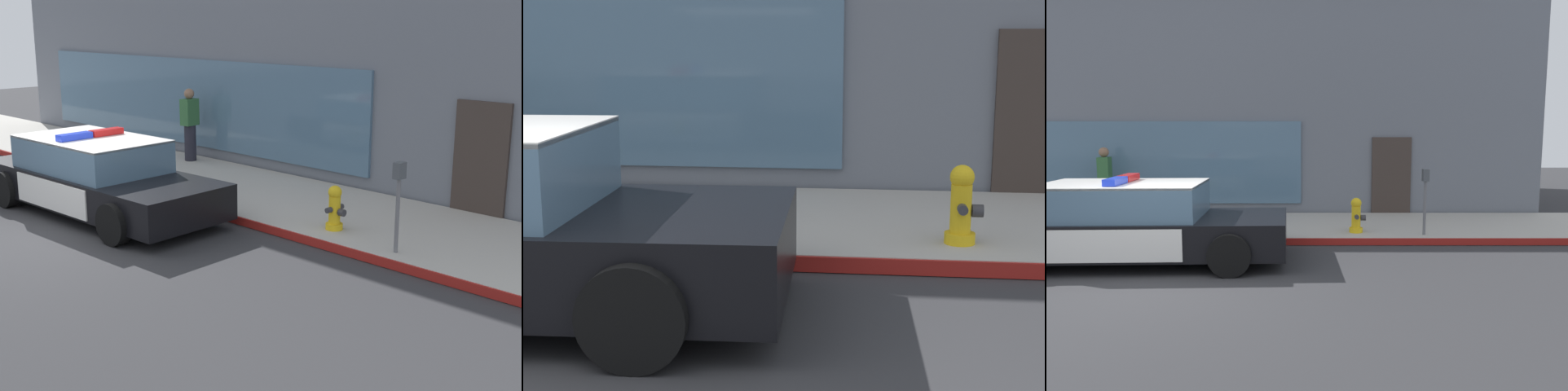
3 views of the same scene
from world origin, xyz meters
TOP-DOWN VIEW (x-y plane):
  - ground at (0.00, 0.00)m, footprint 48.00×48.00m
  - sidewalk at (0.00, 4.09)m, footprint 48.00×3.08m
  - curb_red_paint at (0.00, 2.53)m, footprint 28.80×0.04m
  - police_cruiser at (-0.81, 1.27)m, footprint 5.19×2.24m
  - fire_hydrant at (3.20, 3.10)m, footprint 0.34×0.39m
  - pedestrian_on_sidewalk at (-2.81, 5.10)m, footprint 0.31×0.43m
  - parking_meter at (4.56, 2.84)m, footprint 0.12×0.18m

SIDE VIEW (x-z plane):
  - ground at x=0.00m, z-range 0.00..0.00m
  - sidewalk at x=0.00m, z-range 0.00..0.15m
  - curb_red_paint at x=0.00m, z-range 0.01..0.14m
  - fire_hydrant at x=3.20m, z-range 0.14..0.86m
  - police_cruiser at x=-0.81m, z-range -0.07..1.43m
  - pedestrian_on_sidewalk at x=-2.81m, z-range 0.16..1.87m
  - parking_meter at x=4.56m, z-range 0.41..1.75m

